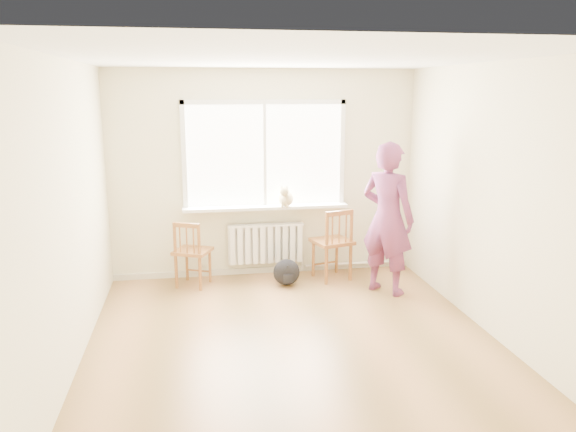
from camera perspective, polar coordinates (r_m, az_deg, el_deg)
name	(u,v)px	position (r m, az deg, el deg)	size (l,w,h in m)	color
floor	(295,344)	(5.62, 0.69, -12.88)	(4.50, 4.50, 0.00)	#A67344
ceiling	(296,58)	(5.08, 0.78, 15.77)	(4.50, 4.50, 0.00)	white
back_wall	(265,174)	(7.38, -2.40, 4.27)	(4.00, 0.01, 2.70)	beige
window	(265,151)	(7.31, -2.40, 6.66)	(2.12, 0.05, 1.42)	white
windowsill	(266,207)	(7.34, -2.26, 0.90)	(2.15, 0.22, 0.04)	white
radiator	(266,243)	(7.48, -2.25, -2.75)	(1.00, 0.12, 0.55)	white
heating_pipe	(355,263)	(7.86, 6.85, -4.80)	(0.04, 0.04, 1.40)	silver
baseboard	(266,270)	(7.66, -2.30, -5.48)	(4.00, 0.03, 0.08)	beige
chair_left	(191,254)	(7.13, -9.81, -3.79)	(0.55, 0.54, 0.85)	#9A642D
chair_right	(334,244)	(7.29, 4.69, -2.87)	(0.57, 0.56, 0.95)	#9A642D
person	(387,218)	(6.82, 10.07, -0.25)	(0.67, 0.44, 1.85)	#B53C4F
cat	(286,197)	(7.27, -0.24, 1.93)	(0.27, 0.44, 0.30)	beige
backpack	(287,272)	(7.15, -0.15, -5.73)	(0.34, 0.25, 0.34)	black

